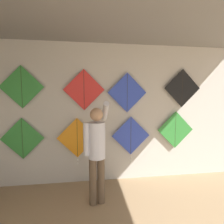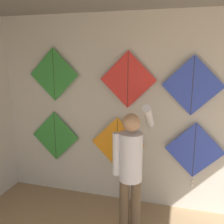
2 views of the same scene
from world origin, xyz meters
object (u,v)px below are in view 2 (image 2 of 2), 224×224
(kite_4, at_px, (54,75))
(kite_6, at_px, (193,86))
(kite_2, at_px, (194,152))
(kite_5, at_px, (128,80))
(kite_0, at_px, (55,136))
(kite_1, at_px, (117,144))
(shopkeeper, at_px, (131,165))

(kite_4, bearing_deg, kite_6, 0.00)
(kite_4, bearing_deg, kite_2, -0.01)
(kite_6, bearing_deg, kite_4, 180.00)
(kite_2, bearing_deg, kite_5, 179.98)
(kite_4, relative_size, kite_5, 1.00)
(kite_0, xyz_separation_m, kite_1, (1.03, -0.00, -0.04))
(kite_0, bearing_deg, kite_4, 0.00)
(kite_1, xyz_separation_m, kite_4, (-0.99, 0.00, 1.01))
(shopkeeper, distance_m, kite_1, 0.79)
(kite_5, bearing_deg, kite_6, 0.00)
(kite_5, bearing_deg, kite_4, 180.00)
(kite_4, distance_m, kite_6, 2.00)
(kite_2, relative_size, kite_4, 1.17)
(kite_0, distance_m, kite_2, 2.12)
(kite_0, relative_size, kite_5, 1.00)
(kite_2, relative_size, kite_6, 1.17)
(shopkeeper, relative_size, kite_4, 2.11)
(kite_1, bearing_deg, kite_0, 179.98)
(shopkeeper, xyz_separation_m, kite_5, (-0.20, 0.71, 0.94))
(kite_1, distance_m, kite_2, 1.09)
(kite_0, xyz_separation_m, kite_4, (0.03, 0.00, 0.97))
(kite_5, bearing_deg, kite_1, -179.87)
(kite_2, bearing_deg, kite_6, 179.77)
(kite_0, bearing_deg, shopkeeper, -27.32)
(kite_6, bearing_deg, kite_1, -179.98)
(kite_1, xyz_separation_m, kite_2, (1.09, 0.00, 0.01))
(shopkeeper, height_order, kite_4, kite_4)
(kite_0, bearing_deg, kite_2, -0.01)
(kite_0, relative_size, kite_1, 0.85)
(kite_2, xyz_separation_m, kite_6, (-0.08, 0.00, 0.90))
(kite_0, bearing_deg, kite_1, -0.02)
(kite_2, xyz_separation_m, kite_5, (-0.94, 0.00, 0.96))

